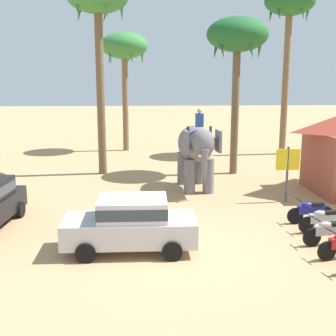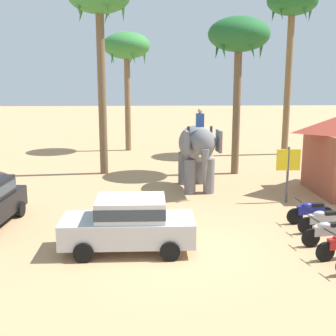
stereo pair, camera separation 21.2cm
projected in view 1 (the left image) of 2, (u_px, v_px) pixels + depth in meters
ground_plane at (160, 252)px, 14.14m from camera, size 120.00×120.00×0.00m
car_sedan_foreground at (131, 222)px, 14.08m from camera, size 4.11×1.89×1.70m
elephant_with_mahout at (196, 148)px, 21.19m from camera, size 1.89×3.94×3.88m
motorcycle_mid_row at (329, 231)px, 14.63m from camera, size 1.79×0.55×0.94m
motorcycle_fourth_in_row at (323, 219)px, 15.79m from camera, size 1.79×0.55×0.94m
motorcycle_far_in_row at (311, 211)px, 16.77m from camera, size 1.80×0.55×0.94m
palm_tree_behind_elephant at (237, 39)px, 23.52m from camera, size 3.20×3.20×8.25m
palm_tree_near_hut at (124, 49)px, 30.77m from camera, size 3.20×3.20×8.08m
palm_tree_left_of_road at (98, 4)px, 23.09m from camera, size 3.20×3.20×10.14m
palm_tree_far_back at (289, 8)px, 28.87m from camera, size 3.20×3.20×10.73m
signboard_yellow at (288, 163)px, 19.21m from camera, size 1.00×0.10×2.40m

